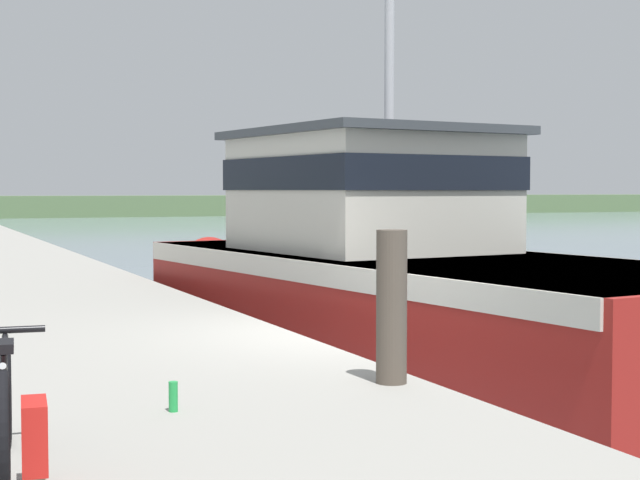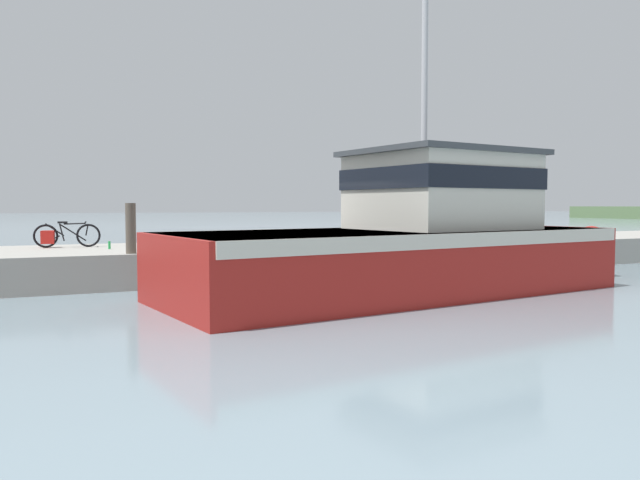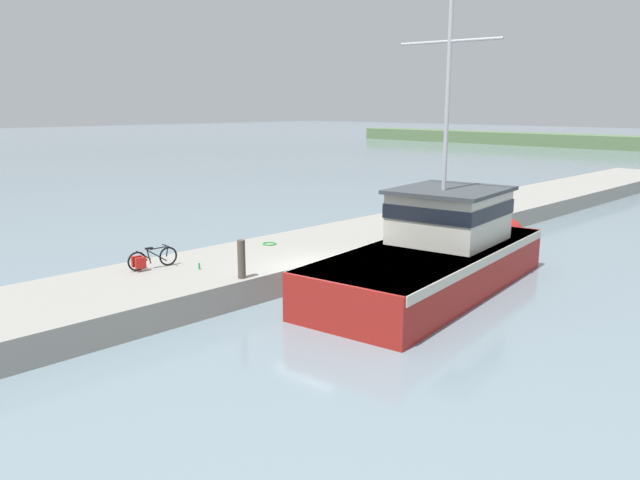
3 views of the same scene
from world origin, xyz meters
name	(u,v)px [view 3 (image 3 of 3)]	position (x,y,z in m)	size (l,w,h in m)	color
ground_plane	(324,294)	(0.00, 0.00, 0.00)	(320.00, 320.00, 0.00)	gray
dock_pier	(263,265)	(-2.97, 0.00, 0.42)	(4.50, 80.00, 0.83)	gray
fishing_boat_main	(438,251)	(2.04, 3.25, 1.20)	(5.16, 12.37, 9.31)	maroon
bicycle_touring	(148,259)	(-3.93, -3.88, 1.15)	(0.53, 1.66, 0.69)	black
mooring_post	(241,259)	(-1.01, -2.49, 1.41)	(0.23, 0.23, 1.16)	#51473D
hose_coil	(269,244)	(-3.90, 1.12, 0.86)	(0.52, 0.52, 0.05)	green
water_bottle_by_bike	(199,266)	(-2.77, -2.78, 0.93)	(0.06, 0.06, 0.20)	green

